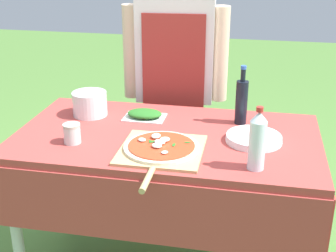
% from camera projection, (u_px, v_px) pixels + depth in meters
% --- Properties ---
extents(prep_table, '(1.37, 0.77, 0.82)m').
position_uv_depth(prep_table, '(167.00, 155.00, 2.14)').
color(prep_table, '#A83D38').
rests_on(prep_table, ground).
extents(person_cook, '(0.58, 0.22, 1.55)m').
position_uv_depth(person_cook, '(175.00, 75.00, 2.62)').
color(person_cook, '#70604C').
rests_on(person_cook, ground).
extents(pizza_on_peel, '(0.34, 0.51, 0.05)m').
position_uv_depth(pizza_on_peel, '(161.00, 149.00, 1.93)').
color(pizza_on_peel, tan).
rests_on(pizza_on_peel, prep_table).
extents(oil_bottle, '(0.06, 0.06, 0.28)m').
position_uv_depth(oil_bottle, '(242.00, 101.00, 2.18)').
color(oil_bottle, black).
rests_on(oil_bottle, prep_table).
extents(water_bottle, '(0.07, 0.07, 0.25)m').
position_uv_depth(water_bottle, '(257.00, 140.00, 1.75)').
color(water_bottle, silver).
rests_on(water_bottle, prep_table).
extents(herb_container, '(0.20, 0.14, 0.04)m').
position_uv_depth(herb_container, '(145.00, 114.00, 2.28)').
color(herb_container, silver).
rests_on(herb_container, prep_table).
extents(mixing_tub, '(0.17, 0.17, 0.12)m').
position_uv_depth(mixing_tub, '(90.00, 104.00, 2.30)').
color(mixing_tub, silver).
rests_on(mixing_tub, prep_table).
extents(plate_stack, '(0.24, 0.24, 0.03)m').
position_uv_depth(plate_stack, '(254.00, 138.00, 2.02)').
color(plate_stack, white).
rests_on(plate_stack, prep_table).
extents(sauce_jar, '(0.07, 0.07, 0.09)m').
position_uv_depth(sauce_jar, '(72.00, 135.00, 2.00)').
color(sauce_jar, silver).
rests_on(sauce_jar, prep_table).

